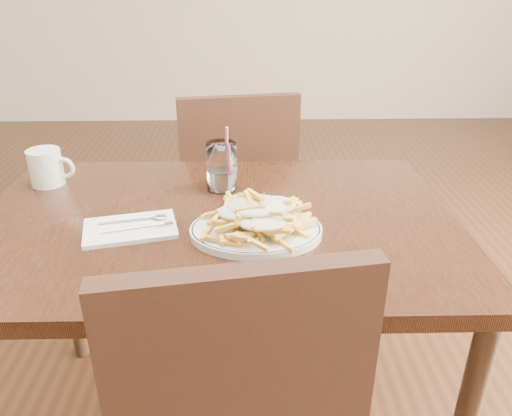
{
  "coord_description": "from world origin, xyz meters",
  "views": [
    {
      "loc": [
        0.07,
        -1.12,
        1.32
      ],
      "look_at": [
        0.1,
        -0.09,
        0.82
      ],
      "focal_mm": 35.0,
      "sensor_mm": 36.0,
      "label": 1
    }
  ],
  "objects_px": {
    "coffee_mug": "(47,167)",
    "chair_far": "(237,191)",
    "fries_plate": "(256,231)",
    "table": "(218,245)",
    "water_glass": "(222,170)",
    "loaded_fries": "(256,211)"
  },
  "relations": [
    {
      "from": "chair_far",
      "to": "coffee_mug",
      "type": "bearing_deg",
      "value": -140.31
    },
    {
      "from": "fries_plate",
      "to": "water_glass",
      "type": "xyz_separation_m",
      "value": [
        -0.09,
        0.27,
        0.05
      ]
    },
    {
      "from": "table",
      "to": "water_glass",
      "type": "bearing_deg",
      "value": 87.79
    },
    {
      "from": "chair_far",
      "to": "table",
      "type": "bearing_deg",
      "value": -93.29
    },
    {
      "from": "coffee_mug",
      "to": "chair_far",
      "type": "bearing_deg",
      "value": 39.69
    },
    {
      "from": "table",
      "to": "water_glass",
      "type": "distance_m",
      "value": 0.23
    },
    {
      "from": "table",
      "to": "chair_far",
      "type": "xyz_separation_m",
      "value": [
        0.04,
        0.67,
        -0.15
      ]
    },
    {
      "from": "chair_far",
      "to": "coffee_mug",
      "type": "height_order",
      "value": "chair_far"
    },
    {
      "from": "chair_far",
      "to": "coffee_mug",
      "type": "xyz_separation_m",
      "value": [
        -0.53,
        -0.44,
        0.28
      ]
    },
    {
      "from": "fries_plate",
      "to": "chair_far",
      "type": "bearing_deg",
      "value": 94.34
    },
    {
      "from": "chair_far",
      "to": "coffee_mug",
      "type": "relative_size",
      "value": 6.99
    },
    {
      "from": "water_glass",
      "to": "coffee_mug",
      "type": "relative_size",
      "value": 1.39
    },
    {
      "from": "water_glass",
      "to": "chair_far",
      "type": "bearing_deg",
      "value": 86.31
    },
    {
      "from": "coffee_mug",
      "to": "water_glass",
      "type": "bearing_deg",
      "value": -5.23
    },
    {
      "from": "fries_plate",
      "to": "loaded_fries",
      "type": "height_order",
      "value": "loaded_fries"
    },
    {
      "from": "fries_plate",
      "to": "coffee_mug",
      "type": "relative_size",
      "value": 2.64
    },
    {
      "from": "chair_far",
      "to": "coffee_mug",
      "type": "distance_m",
      "value": 0.75
    },
    {
      "from": "table",
      "to": "coffee_mug",
      "type": "height_order",
      "value": "coffee_mug"
    },
    {
      "from": "loaded_fries",
      "to": "water_glass",
      "type": "bearing_deg",
      "value": 108.23
    },
    {
      "from": "fries_plate",
      "to": "water_glass",
      "type": "distance_m",
      "value": 0.29
    },
    {
      "from": "table",
      "to": "loaded_fries",
      "type": "distance_m",
      "value": 0.19
    },
    {
      "from": "chair_far",
      "to": "fries_plate",
      "type": "xyz_separation_m",
      "value": [
        0.06,
        -0.76,
        0.24
      ]
    }
  ]
}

